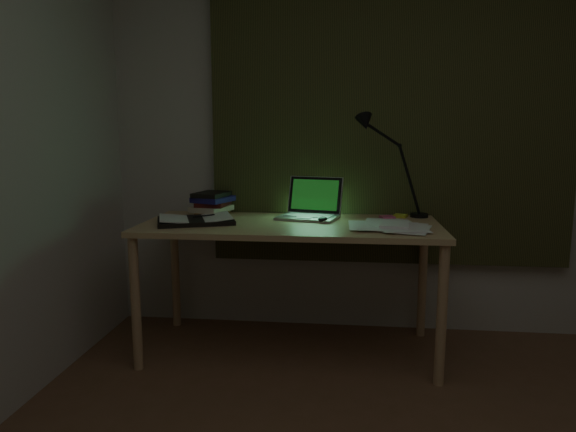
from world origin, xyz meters
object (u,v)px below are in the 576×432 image
Objects in this scene: desk at (290,288)px; laptop at (308,198)px; book_stack at (213,203)px; loose_papers at (385,225)px; desk_lamp at (421,169)px; open_textbook at (196,220)px.

laptop is at bearing 60.84° from desk.
book_stack is 1.07m from loose_papers.
desk_lamp is at bearing 26.05° from laptop.
laptop is 0.66m from open_textbook.
open_textbook is 1.85× the size of book_stack.
book_stack is 0.63× the size of loose_papers.
open_textbook is 0.28m from book_stack.
desk_lamp is (0.23, 0.35, 0.28)m from loose_papers.
desk_lamp is (1.28, 0.34, 0.27)m from open_textbook.
desk_lamp is at bearing -5.51° from open_textbook.
laptop is 0.92× the size of open_textbook.
desk is 0.65m from loose_papers.
open_textbook is 0.72× the size of desk_lamp.
book_stack is at bearing 164.44° from loose_papers.
book_stack is at bearing -172.85° from laptop.
loose_papers is (1.05, -0.01, -0.01)m from open_textbook.
laptop is 1.06× the size of loose_papers.
laptop is 0.60m from book_stack.
open_textbook is 1.36m from desk_lamp.
desk is at bearing -15.13° from open_textbook.
desk_lamp is (0.66, 0.14, 0.17)m from laptop.
desk is at bearing 173.48° from loose_papers.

